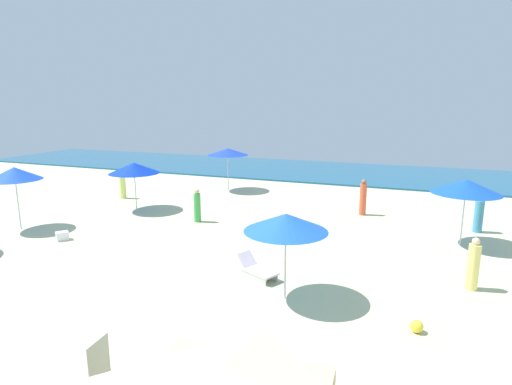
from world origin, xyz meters
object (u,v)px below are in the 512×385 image
Objects in this scene: beachgoer_4 at (197,206)px; beach_ball_1 at (417,326)px; umbrella_3 at (134,168)px; beachgoer_0 at (473,265)px; umbrella_5 at (228,152)px; beachgoer_3 at (363,198)px; umbrella_2 at (286,222)px; beachgoer_1 at (479,215)px; lounge_chair_2_0 at (257,270)px; umbrella_4 at (14,174)px; beachgoer_2 at (123,186)px; umbrella_1 at (466,187)px; cooler_box_0 at (62,236)px.

beach_ball_1 is (9.38, -6.46, -0.57)m from beachgoer_4.
umbrella_3 is 8.18× the size of beach_ball_1.
beachgoer_0 is 3.45m from beach_ball_1.
beachgoer_3 is (8.40, -2.87, -1.55)m from umbrella_5.
beachgoer_1 is at bearing 56.70° from umbrella_2.
beachgoer_3 reaches higher than lounge_chair_2_0.
umbrella_4 is at bearing 109.92° from lounge_chair_2_0.
umbrella_4 is (-12.46, 2.18, 0.22)m from umbrella_2.
lounge_chair_2_0 is 13.26m from beachgoer_2.
cooler_box_0 is at bearing -161.23° from umbrella_1.
beach_ball_1 is (-1.45, -3.07, -0.57)m from beachgoer_0.
umbrella_1 is 7.65m from beach_ball_1.
umbrella_3 reaches higher than lounge_chair_2_0.
umbrella_2 is 2.51m from lounge_chair_2_0.
beach_ball_1 is at bearing -9.87° from umbrella_4.
lounge_chair_2_0 is 3.33× the size of cooler_box_0.
lounge_chair_2_0 is at bearing -137.75° from umbrella_1.
beachgoer_2 is 0.99× the size of beachgoer_4.
beachgoer_3 is 1.13× the size of beachgoer_4.
lounge_chair_2_0 is 13.36m from umbrella_5.
beachgoer_4 is (6.20, -2.69, 0.03)m from beachgoer_2.
beachgoer_2 is (0.32, 6.39, -1.70)m from umbrella_4.
beachgoer_3 is 5.68× the size of beach_ball_1.
beachgoer_0 is 18.08m from beachgoer_2.
beach_ball_1 is (3.43, -0.58, -2.03)m from umbrella_2.
beachgoer_1 is 1.04× the size of beachgoer_2.
beachgoer_4 is (-4.72, 4.84, 0.47)m from lounge_chair_2_0.
lounge_chair_2_0 is 8.44m from cooler_box_0.
beachgoer_0 is (6.11, 1.45, 0.47)m from lounge_chair_2_0.
beachgoer_0 is 3.48× the size of cooler_box_0.
beachgoer_1 reaches higher than beachgoer_2.
beachgoer_0 reaches higher than cooler_box_0.
beach_ball_1 is at bearing 105.42° from beachgoer_3.
beachgoer_0 is (-0.03, -4.12, -1.54)m from umbrella_1.
umbrella_5 is at bearing 54.21° from lounge_chair_2_0.
beachgoer_3 is at bearing 131.75° from beachgoer_1.
umbrella_4 is at bearing -63.83° from cooler_box_0.
beachgoer_4 is (-11.65, -2.80, -0.00)m from beachgoer_1.
umbrella_4 is 1.77× the size of beachgoer_2.
umbrella_3 is 1.65× the size of beachgoer_2.
umbrella_5 is 9.01m from beachgoer_3.
beach_ball_1 is at bearing -28.62° from umbrella_3.
umbrella_1 is 1.70× the size of lounge_chair_2_0.
beachgoer_4 reaches higher than beachgoer_2.
cooler_box_0 is at bearing 39.11° from beachgoer_3.
lounge_chair_2_0 is 0.60× the size of umbrella_3.
umbrella_2 is at bearing -75.38° from beachgoer_2.
umbrella_3 is 1.59× the size of beachgoer_0.
beachgoer_4 reaches higher than beach_ball_1.
beachgoer_1 is (0.80, 2.06, -1.54)m from umbrella_1.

